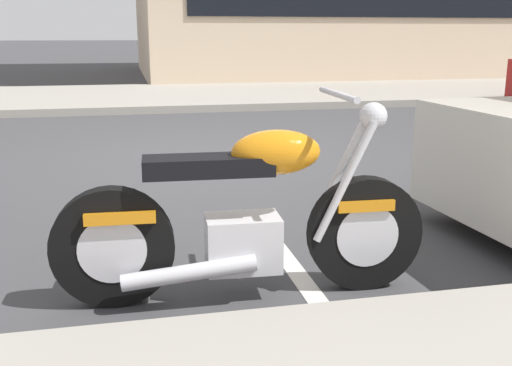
{
  "coord_description": "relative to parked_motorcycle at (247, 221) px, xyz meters",
  "views": [
    {
      "loc": [
        -0.97,
        -6.77,
        1.41
      ],
      "look_at": [
        -0.28,
        -3.64,
        0.61
      ],
      "focal_mm": 41.9,
      "sensor_mm": 36.0,
      "label": 1
    }
  ],
  "objects": [
    {
      "name": "parking_stall_stripe",
      "position": [
        0.36,
        0.24,
        -0.43
      ],
      "size": [
        0.12,
        2.2,
        0.01
      ],
      "primitive_type": "cube",
      "color": "silver",
      "rests_on": "ground"
    },
    {
      "name": "ground_plane",
      "position": [
        0.36,
        3.76,
        -0.43
      ],
      "size": [
        260.0,
        260.0,
        0.0
      ],
      "primitive_type": "plane",
      "color": "#3D3D3F"
    },
    {
      "name": "parked_motorcycle",
      "position": [
        0.0,
        0.0,
        0.0
      ],
      "size": [
        2.03,
        0.62,
        1.12
      ],
      "rotation": [
        0.0,
        0.0,
        -0.05
      ],
      "color": "black",
      "rests_on": "ground"
    }
  ]
}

